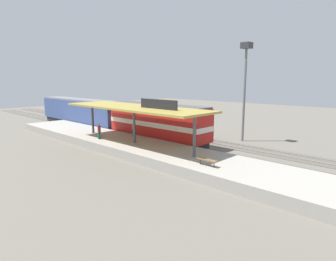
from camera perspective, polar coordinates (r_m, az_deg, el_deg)
ground_plane at (r=34.87m, az=1.72°, el=-2.18°), size 120.00×120.00×0.00m
track_near at (r=33.44m, az=-0.58°, el=-2.65°), size 3.20×110.00×0.16m
track_far at (r=36.80m, az=4.44°, el=-1.51°), size 3.20×110.00×0.16m
platform at (r=30.32m, az=-6.68°, el=-3.24°), size 6.00×44.00×0.90m
station_canopy at (r=29.58m, az=-6.73°, el=4.45°), size 5.20×18.00×4.70m
platform_bench at (r=22.16m, az=7.83°, el=-5.87°), size 0.44×1.70×0.50m
locomotive at (r=33.99m, az=-2.28°, el=1.63°), size 2.93×14.43×4.44m
passenger_carriage_single at (r=48.51m, az=-17.23°, el=3.60°), size 2.90×20.00×4.24m
freight_car at (r=41.77m, az=-3.80°, el=2.58°), size 2.80×12.00×3.54m
light_mast at (r=35.54m, az=15.22°, el=11.34°), size 1.10×1.10×11.70m
person_waiting at (r=32.55m, az=-13.59°, el=-0.02°), size 0.34×0.34×1.71m
person_walking at (r=33.47m, az=-6.90°, el=0.47°), size 0.34×0.34×1.71m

